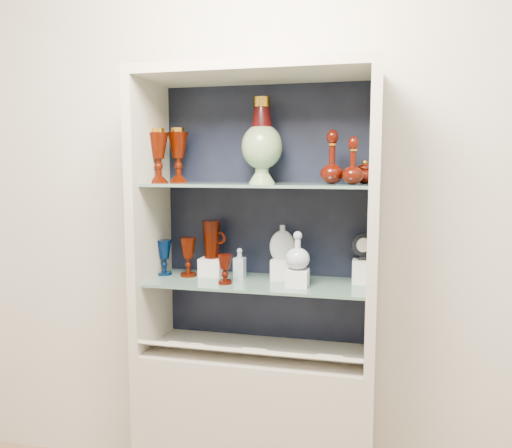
% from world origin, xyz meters
% --- Properties ---
extents(wall_back, '(3.50, 0.02, 2.80)m').
position_xyz_m(wall_back, '(0.00, 1.75, 1.40)').
color(wall_back, beige).
rests_on(wall_back, ground).
extents(cabinet_base, '(1.00, 0.40, 0.75)m').
position_xyz_m(cabinet_base, '(0.00, 1.53, 0.38)').
color(cabinet_base, beige).
rests_on(cabinet_base, ground).
extents(cabinet_back_panel, '(0.98, 0.02, 1.15)m').
position_xyz_m(cabinet_back_panel, '(0.00, 1.72, 1.32)').
color(cabinet_back_panel, black).
rests_on(cabinet_back_panel, cabinet_base).
extents(cabinet_side_left, '(0.04, 0.40, 1.15)m').
position_xyz_m(cabinet_side_left, '(-0.48, 1.53, 1.32)').
color(cabinet_side_left, beige).
rests_on(cabinet_side_left, cabinet_base).
extents(cabinet_side_right, '(0.04, 0.40, 1.15)m').
position_xyz_m(cabinet_side_right, '(0.48, 1.53, 1.32)').
color(cabinet_side_right, beige).
rests_on(cabinet_side_right, cabinet_base).
extents(cabinet_top_cap, '(1.00, 0.40, 0.04)m').
position_xyz_m(cabinet_top_cap, '(0.00, 1.53, 1.92)').
color(cabinet_top_cap, beige).
rests_on(cabinet_top_cap, cabinet_side_left).
extents(shelf_lower, '(0.92, 0.34, 0.01)m').
position_xyz_m(shelf_lower, '(0.00, 1.55, 1.04)').
color(shelf_lower, slate).
rests_on(shelf_lower, cabinet_side_left).
extents(shelf_upper, '(0.92, 0.34, 0.01)m').
position_xyz_m(shelf_upper, '(0.00, 1.55, 1.46)').
color(shelf_upper, slate).
rests_on(shelf_upper, cabinet_side_left).
extents(label_ledge, '(0.92, 0.17, 0.09)m').
position_xyz_m(label_ledge, '(0.00, 1.42, 0.78)').
color(label_ledge, beige).
rests_on(label_ledge, cabinet_base).
extents(label_card_0, '(0.10, 0.06, 0.03)m').
position_xyz_m(label_card_0, '(0.03, 1.42, 0.80)').
color(label_card_0, white).
rests_on(label_card_0, label_ledge).
extents(label_card_1, '(0.10, 0.06, 0.03)m').
position_xyz_m(label_card_1, '(0.33, 1.42, 0.80)').
color(label_card_1, white).
rests_on(label_card_1, label_ledge).
extents(label_card_2, '(0.10, 0.06, 0.03)m').
position_xyz_m(label_card_2, '(-0.24, 1.42, 0.80)').
color(label_card_2, white).
rests_on(label_card_2, label_ledge).
extents(label_card_3, '(0.10, 0.06, 0.03)m').
position_xyz_m(label_card_3, '(-0.29, 1.42, 0.80)').
color(label_card_3, white).
rests_on(label_card_3, label_ledge).
extents(pedestal_lamp_left, '(0.12, 0.12, 0.23)m').
position_xyz_m(pedestal_lamp_left, '(-0.44, 1.54, 1.59)').
color(pedestal_lamp_left, '#400C00').
rests_on(pedestal_lamp_left, shelf_upper).
extents(pedestal_lamp_right, '(0.11, 0.11, 0.24)m').
position_xyz_m(pedestal_lamp_right, '(-0.38, 1.61, 1.59)').
color(pedestal_lamp_right, '#400C00').
rests_on(pedestal_lamp_right, shelf_upper).
extents(enamel_urn, '(0.21, 0.21, 0.36)m').
position_xyz_m(enamel_urn, '(0.01, 1.60, 1.65)').
color(enamel_urn, '#0F472C').
rests_on(enamel_urn, shelf_upper).
extents(ruby_decanter_a, '(0.12, 0.12, 0.24)m').
position_xyz_m(ruby_decanter_a, '(0.31, 1.56, 1.59)').
color(ruby_decanter_a, '#420A02').
rests_on(ruby_decanter_a, shelf_upper).
extents(ruby_decanter_b, '(0.11, 0.11, 0.20)m').
position_xyz_m(ruby_decanter_b, '(0.40, 1.52, 1.57)').
color(ruby_decanter_b, '#420A02').
rests_on(ruby_decanter_b, shelf_upper).
extents(lidded_bowl, '(0.11, 0.11, 0.10)m').
position_xyz_m(lidded_bowl, '(0.44, 1.60, 1.52)').
color(lidded_bowl, '#420A02').
rests_on(lidded_bowl, shelf_upper).
extents(cobalt_goblet, '(0.07, 0.07, 0.16)m').
position_xyz_m(cobalt_goblet, '(-0.44, 1.58, 1.13)').
color(cobalt_goblet, '#011338').
rests_on(cobalt_goblet, shelf_lower).
extents(ruby_goblet_tall, '(0.09, 0.09, 0.18)m').
position_xyz_m(ruby_goblet_tall, '(-0.32, 1.57, 1.14)').
color(ruby_goblet_tall, '#400C00').
rests_on(ruby_goblet_tall, shelf_lower).
extents(ruby_goblet_small, '(0.07, 0.07, 0.12)m').
position_xyz_m(ruby_goblet_small, '(-0.12, 1.47, 1.11)').
color(ruby_goblet_small, '#420A02').
rests_on(ruby_goblet_small, shelf_lower).
extents(riser_ruby_pitcher, '(0.10, 0.10, 0.08)m').
position_xyz_m(riser_ruby_pitcher, '(-0.22, 1.61, 1.09)').
color(riser_ruby_pitcher, silver).
rests_on(riser_ruby_pitcher, shelf_lower).
extents(ruby_pitcher, '(0.14, 0.10, 0.17)m').
position_xyz_m(ruby_pitcher, '(-0.22, 1.61, 1.22)').
color(ruby_pitcher, '#400C00').
rests_on(ruby_pitcher, riser_ruby_pitcher).
extents(clear_square_bottle, '(0.05, 0.05, 0.13)m').
position_xyz_m(clear_square_bottle, '(-0.09, 1.59, 1.12)').
color(clear_square_bottle, '#A5B3C2').
rests_on(clear_square_bottle, shelf_lower).
extents(riser_flat_flask, '(0.09, 0.09, 0.09)m').
position_xyz_m(riser_flat_flask, '(0.10, 1.61, 1.09)').
color(riser_flat_flask, silver).
rests_on(riser_flat_flask, shelf_lower).
extents(flat_flask, '(0.12, 0.08, 0.15)m').
position_xyz_m(flat_flask, '(0.10, 1.61, 1.22)').
color(flat_flask, '#A3AFB6').
rests_on(flat_flask, riser_flat_flask).
extents(riser_clear_round_decanter, '(0.09, 0.09, 0.07)m').
position_xyz_m(riser_clear_round_decanter, '(0.18, 1.50, 1.08)').
color(riser_clear_round_decanter, silver).
rests_on(riser_clear_round_decanter, shelf_lower).
extents(clear_round_decanter, '(0.12, 0.12, 0.15)m').
position_xyz_m(clear_round_decanter, '(0.18, 1.50, 1.20)').
color(clear_round_decanter, '#A5B3C2').
rests_on(clear_round_decanter, riser_clear_round_decanter).
extents(riser_cameo_medallion, '(0.08, 0.08, 0.10)m').
position_xyz_m(riser_cameo_medallion, '(0.44, 1.62, 1.10)').
color(riser_cameo_medallion, silver).
rests_on(riser_cameo_medallion, shelf_lower).
extents(cameo_medallion, '(0.11, 0.07, 0.12)m').
position_xyz_m(cameo_medallion, '(0.44, 1.62, 1.21)').
color(cameo_medallion, black).
rests_on(cameo_medallion, riser_cameo_medallion).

